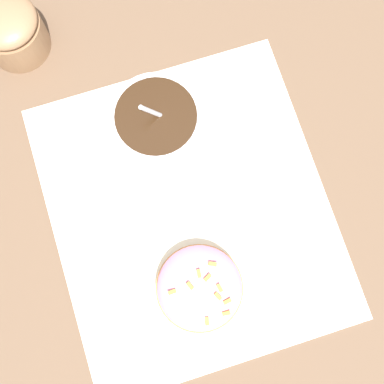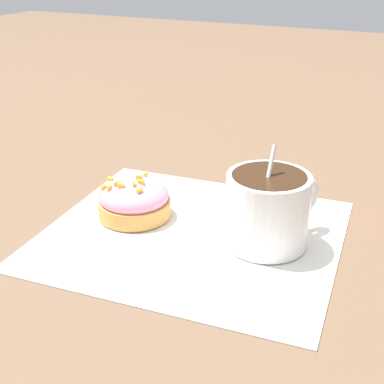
{
  "view_description": "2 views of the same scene",
  "coord_description": "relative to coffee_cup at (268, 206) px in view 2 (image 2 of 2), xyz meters",
  "views": [
    {
      "loc": [
        -0.09,
        0.02,
        0.51
      ],
      "look_at": [
        0.01,
        -0.0,
        0.04
      ],
      "focal_mm": 50.0,
      "sensor_mm": 36.0,
      "label": 1
    },
    {
      "loc": [
        0.21,
        -0.44,
        0.28
      ],
      "look_at": [
        -0.01,
        0.02,
        0.04
      ],
      "focal_mm": 50.0,
      "sensor_mm": 36.0,
      "label": 2
    }
  ],
  "objects": [
    {
      "name": "ground_plane",
      "position": [
        -0.08,
        -0.01,
        -0.04
      ],
      "size": [
        3.0,
        3.0,
        0.0
      ],
      "primitive_type": "plane",
      "color": "brown"
    },
    {
      "name": "paper_napkin",
      "position": [
        -0.08,
        -0.01,
        -0.04
      ],
      "size": [
        0.32,
        0.29,
        0.0
      ],
      "color": "white",
      "rests_on": "ground_plane"
    },
    {
      "name": "coffee_cup",
      "position": [
        0.0,
        0.0,
        0.0
      ],
      "size": [
        0.08,
        0.1,
        0.1
      ],
      "color": "white",
      "rests_on": "paper_napkin"
    },
    {
      "name": "frosted_pastry",
      "position": [
        -0.15,
        -0.01,
        -0.02
      ],
      "size": [
        0.08,
        0.08,
        0.04
      ],
      "color": "#D19347",
      "rests_on": "paper_napkin"
    }
  ]
}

